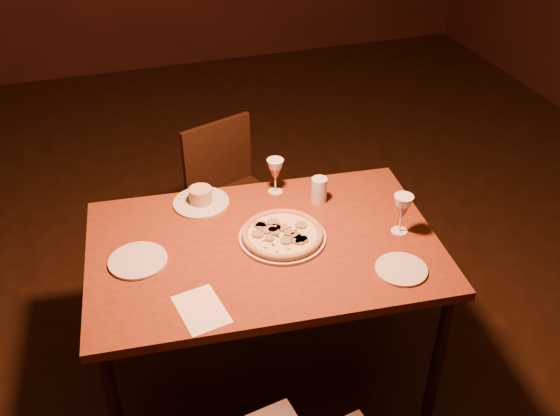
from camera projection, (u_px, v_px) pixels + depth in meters
name	position (u px, v px, depth m)	size (l,w,h in m)	color
floor	(262.00, 335.00, 3.00)	(7.00, 7.00, 0.00)	black
dining_table	(264.00, 257.00, 2.45)	(1.42, 0.99, 0.72)	maroon
chair_far	(231.00, 193.00, 3.19)	(0.49, 0.49, 0.81)	black
pizza_plate	(282.00, 234.00, 2.43)	(0.34, 0.34, 0.04)	silver
ramekin_saucer	(201.00, 199.00, 2.62)	(0.24, 0.24, 0.08)	silver
wine_glass_far	(275.00, 176.00, 2.67)	(0.07, 0.07, 0.16)	#AC5847
wine_glass_right	(402.00, 214.00, 2.43)	(0.08, 0.08, 0.17)	#AC5847
water_tumbler	(319.00, 190.00, 2.62)	(0.07, 0.07, 0.11)	silver
side_plate_left	(138.00, 261.00, 2.32)	(0.22, 0.22, 0.01)	silver
side_plate_near	(401.00, 269.00, 2.28)	(0.19, 0.19, 0.01)	silver
menu_card	(201.00, 310.00, 2.12)	(0.15, 0.21, 0.00)	white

